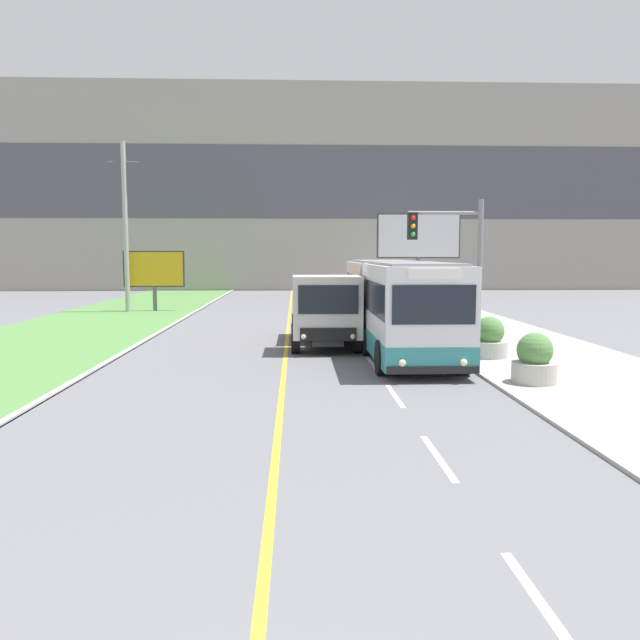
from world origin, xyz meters
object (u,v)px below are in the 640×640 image
(planter_round_third, at_px, (456,325))
(billboard_small, at_px, (154,270))
(utility_pole_far, at_px, (125,227))
(traffic_light_mast, at_px, (456,260))
(planter_round_near, at_px, (534,361))
(planter_round_second, at_px, (489,339))
(city_bus, at_px, (395,304))
(billboard_large, at_px, (418,239))
(dump_truck, at_px, (325,312))

(planter_round_third, bearing_deg, billboard_small, 136.75)
(utility_pole_far, xyz_separation_m, traffic_light_mast, (14.80, -18.60, -1.77))
(planter_round_near, bearing_deg, planter_round_second, 88.83)
(city_bus, height_order, planter_round_third, city_bus)
(billboard_small, relative_size, planter_round_second, 2.73)
(utility_pole_far, xyz_separation_m, billboard_large, (17.42, 0.56, -0.66))
(planter_round_second, xyz_separation_m, planter_round_third, (-0.02, 4.08, 0.00))
(dump_truck, xyz_separation_m, planter_round_third, (5.20, 1.51, -0.67))
(utility_pole_far, relative_size, billboard_large, 1.69)
(dump_truck, bearing_deg, billboard_small, 121.84)
(city_bus, bearing_deg, traffic_light_mast, -71.46)
(city_bus, distance_m, billboard_small, 19.68)
(planter_round_second, distance_m, planter_round_third, 4.08)
(traffic_light_mast, height_order, planter_round_second, traffic_light_mast)
(billboard_large, xyz_separation_m, billboard_small, (-15.96, 0.02, -1.90))
(planter_round_near, bearing_deg, utility_pole_far, 126.97)
(dump_truck, bearing_deg, traffic_light_mast, -45.04)
(billboard_small, height_order, planter_round_third, billboard_small)
(city_bus, distance_m, utility_pole_far, 20.44)
(billboard_large, relative_size, planter_round_near, 4.46)
(utility_pole_far, bearing_deg, billboard_small, 21.71)
(dump_truck, bearing_deg, utility_pole_far, 126.65)
(dump_truck, bearing_deg, planter_round_near, -52.32)
(city_bus, bearing_deg, planter_round_third, 30.95)
(dump_truck, xyz_separation_m, billboard_large, (6.39, 15.39, 3.02))
(city_bus, relative_size, planter_round_near, 9.65)
(dump_truck, relative_size, traffic_light_mast, 1.24)
(planter_round_third, bearing_deg, city_bus, -149.05)
(city_bus, distance_m, planter_round_second, 3.78)
(utility_pole_far, distance_m, planter_round_third, 21.44)
(traffic_light_mast, bearing_deg, billboard_small, 124.81)
(billboard_large, xyz_separation_m, planter_round_third, (-1.19, -13.88, -3.69))
(city_bus, relative_size, planter_round_third, 9.61)
(billboard_large, bearing_deg, traffic_light_mast, -97.80)
(planter_round_third, bearing_deg, planter_round_near, -90.47)
(dump_truck, relative_size, billboard_small, 1.72)
(utility_pole_far, xyz_separation_m, planter_round_third, (16.23, -13.31, -4.36))
(billboard_large, height_order, planter_round_near, billboard_large)
(planter_round_near, xyz_separation_m, planter_round_second, (0.08, 4.08, 0.00))
(planter_round_near, height_order, planter_round_second, planter_round_second)
(traffic_light_mast, bearing_deg, planter_round_second, 39.66)
(billboard_small, height_order, planter_round_second, billboard_small)
(dump_truck, height_order, planter_round_second, dump_truck)
(billboard_large, height_order, planter_round_third, billboard_large)
(utility_pole_far, distance_m, traffic_light_mast, 23.83)
(city_bus, bearing_deg, billboard_large, 76.00)
(billboard_large, distance_m, planter_round_near, 22.38)
(traffic_light_mast, height_order, billboard_small, traffic_light_mast)
(dump_truck, xyz_separation_m, traffic_light_mast, (3.77, -3.77, 1.91))
(utility_pole_far, bearing_deg, billboard_large, 1.86)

